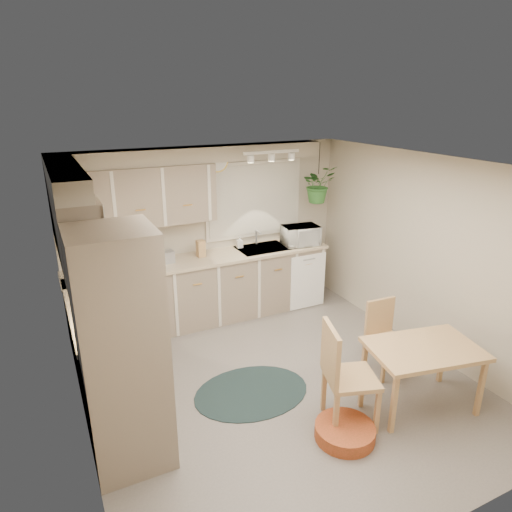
# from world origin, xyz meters

# --- Properties ---
(floor) EXTENTS (4.20, 4.20, 0.00)m
(floor) POSITION_xyz_m (0.00, 0.00, 0.00)
(floor) COLOR slate
(floor) RESTS_ON ground
(ceiling) EXTENTS (4.20, 4.20, 0.00)m
(ceiling) POSITION_xyz_m (0.00, 0.00, 2.40)
(ceiling) COLOR white
(ceiling) RESTS_ON wall_back
(wall_back) EXTENTS (4.00, 0.04, 2.40)m
(wall_back) POSITION_xyz_m (0.00, 2.10, 1.20)
(wall_back) COLOR #B2A793
(wall_back) RESTS_ON floor
(wall_front) EXTENTS (4.00, 0.04, 2.40)m
(wall_front) POSITION_xyz_m (0.00, -2.10, 1.20)
(wall_front) COLOR #B2A793
(wall_front) RESTS_ON floor
(wall_left) EXTENTS (0.04, 4.20, 2.40)m
(wall_left) POSITION_xyz_m (-2.00, 0.00, 1.20)
(wall_left) COLOR #B2A793
(wall_left) RESTS_ON floor
(wall_right) EXTENTS (0.04, 4.20, 2.40)m
(wall_right) POSITION_xyz_m (2.00, 0.00, 1.20)
(wall_right) COLOR #B2A793
(wall_right) RESTS_ON floor
(base_cab_left) EXTENTS (0.60, 1.85, 0.90)m
(base_cab_left) POSITION_xyz_m (-1.70, 0.88, 0.45)
(base_cab_left) COLOR gray
(base_cab_left) RESTS_ON floor
(base_cab_back) EXTENTS (3.60, 0.60, 0.90)m
(base_cab_back) POSITION_xyz_m (-0.20, 1.80, 0.45)
(base_cab_back) COLOR gray
(base_cab_back) RESTS_ON floor
(counter_left) EXTENTS (0.64, 1.89, 0.04)m
(counter_left) POSITION_xyz_m (-1.69, 0.88, 0.92)
(counter_left) COLOR tan
(counter_left) RESTS_ON base_cab_left
(counter_back) EXTENTS (3.64, 0.64, 0.04)m
(counter_back) POSITION_xyz_m (-0.20, 1.79, 0.92)
(counter_back) COLOR tan
(counter_back) RESTS_ON base_cab_back
(oven_stack) EXTENTS (0.65, 0.65, 2.10)m
(oven_stack) POSITION_xyz_m (-1.68, -0.38, 1.05)
(oven_stack) COLOR gray
(oven_stack) RESTS_ON floor
(wall_oven_face) EXTENTS (0.02, 0.56, 0.58)m
(wall_oven_face) POSITION_xyz_m (-1.35, -0.38, 1.05)
(wall_oven_face) COLOR white
(wall_oven_face) RESTS_ON oven_stack
(upper_cab_left) EXTENTS (0.35, 2.00, 0.75)m
(upper_cab_left) POSITION_xyz_m (-1.82, 1.00, 1.83)
(upper_cab_left) COLOR gray
(upper_cab_left) RESTS_ON wall_left
(upper_cab_back) EXTENTS (2.00, 0.35, 0.75)m
(upper_cab_back) POSITION_xyz_m (-1.00, 1.93, 1.83)
(upper_cab_back) COLOR gray
(upper_cab_back) RESTS_ON wall_back
(soffit_left) EXTENTS (0.30, 2.00, 0.20)m
(soffit_left) POSITION_xyz_m (-1.85, 1.00, 2.30)
(soffit_left) COLOR #B2A793
(soffit_left) RESTS_ON wall_left
(soffit_back) EXTENTS (3.60, 0.30, 0.20)m
(soffit_back) POSITION_xyz_m (-0.20, 1.95, 2.30)
(soffit_back) COLOR #B2A793
(soffit_back) RESTS_ON wall_back
(cooktop) EXTENTS (0.52, 0.58, 0.02)m
(cooktop) POSITION_xyz_m (-1.68, 0.30, 0.94)
(cooktop) COLOR white
(cooktop) RESTS_ON counter_left
(range_hood) EXTENTS (0.40, 0.60, 0.14)m
(range_hood) POSITION_xyz_m (-1.70, 0.30, 1.40)
(range_hood) COLOR white
(range_hood) RESTS_ON upper_cab_left
(window_blinds) EXTENTS (1.40, 0.02, 1.00)m
(window_blinds) POSITION_xyz_m (0.70, 2.07, 1.60)
(window_blinds) COLOR silver
(window_blinds) RESTS_ON wall_back
(window_frame) EXTENTS (1.50, 0.02, 1.10)m
(window_frame) POSITION_xyz_m (0.70, 2.08, 1.60)
(window_frame) COLOR beige
(window_frame) RESTS_ON wall_back
(sink) EXTENTS (0.70, 0.48, 0.10)m
(sink) POSITION_xyz_m (0.70, 1.80, 0.90)
(sink) COLOR #A2A3A9
(sink) RESTS_ON counter_back
(dishwasher_front) EXTENTS (0.58, 0.02, 0.83)m
(dishwasher_front) POSITION_xyz_m (1.30, 1.49, 0.42)
(dishwasher_front) COLOR white
(dishwasher_front) RESTS_ON base_cab_back
(track_light_bar) EXTENTS (0.80, 0.04, 0.04)m
(track_light_bar) POSITION_xyz_m (0.70, 1.55, 2.33)
(track_light_bar) COLOR white
(track_light_bar) RESTS_ON ceiling
(wall_clock) EXTENTS (0.30, 0.03, 0.30)m
(wall_clock) POSITION_xyz_m (0.15, 2.07, 2.18)
(wall_clock) COLOR #E9C652
(wall_clock) RESTS_ON wall_back
(dining_table) EXTENTS (1.19, 0.91, 0.68)m
(dining_table) POSITION_xyz_m (1.11, -0.94, 0.34)
(dining_table) COLOR tan
(dining_table) RESTS_ON floor
(chair_left) EXTENTS (0.61, 0.61, 1.04)m
(chair_left) POSITION_xyz_m (0.32, -0.83, 0.52)
(chair_left) COLOR tan
(chair_left) RESTS_ON floor
(chair_back) EXTENTS (0.41, 0.41, 0.85)m
(chair_back) POSITION_xyz_m (1.22, -0.34, 0.42)
(chair_back) COLOR tan
(chair_back) RESTS_ON floor
(braided_rug) EXTENTS (1.30, 1.01, 0.01)m
(braided_rug) POSITION_xyz_m (-0.34, -0.02, 0.01)
(braided_rug) COLOR black
(braided_rug) RESTS_ON floor
(pet_bed) EXTENTS (0.73, 0.73, 0.13)m
(pet_bed) POSITION_xyz_m (0.14, -1.02, 0.06)
(pet_bed) COLOR #BC4725
(pet_bed) RESTS_ON floor
(microwave) EXTENTS (0.54, 0.34, 0.35)m
(microwave) POSITION_xyz_m (1.28, 1.70, 1.12)
(microwave) COLOR white
(microwave) RESTS_ON counter_back
(soap_bottle) EXTENTS (0.10, 0.19, 0.08)m
(soap_bottle) POSITION_xyz_m (0.41, 1.95, 0.98)
(soap_bottle) COLOR white
(soap_bottle) RESTS_ON counter_back
(hanging_plant) EXTENTS (0.49, 0.54, 0.41)m
(hanging_plant) POSITION_xyz_m (1.54, 1.70, 1.76)
(hanging_plant) COLOR #2C6428
(hanging_plant) RESTS_ON ceiling
(coffee_maker) EXTENTS (0.20, 0.25, 0.35)m
(coffee_maker) POSITION_xyz_m (-1.08, 1.80, 1.12)
(coffee_maker) COLOR black
(coffee_maker) RESTS_ON counter_back
(toaster) EXTENTS (0.28, 0.17, 0.16)m
(toaster) POSITION_xyz_m (-0.74, 1.82, 1.02)
(toaster) COLOR #A2A3A9
(toaster) RESTS_ON counter_back
(knife_block) EXTENTS (0.11, 0.11, 0.23)m
(knife_block) POSITION_xyz_m (-0.21, 1.85, 1.05)
(knife_block) COLOR tan
(knife_block) RESTS_ON counter_back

